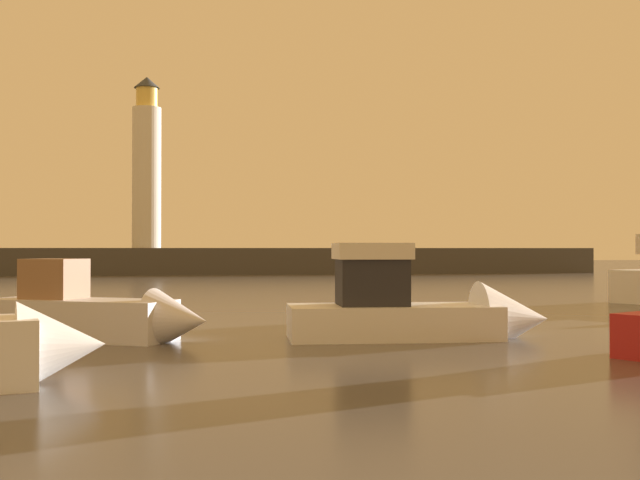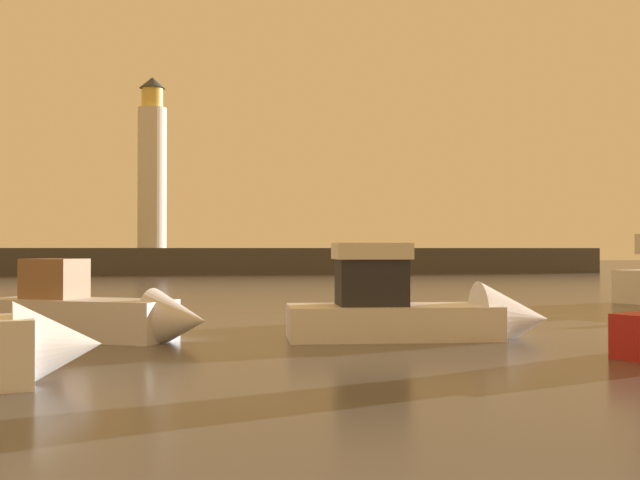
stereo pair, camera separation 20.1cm
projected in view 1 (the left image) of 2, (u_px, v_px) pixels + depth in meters
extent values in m
plane|color=#4C4742|center=(229.00, 297.00, 36.28)|extent=(220.00, 220.00, 0.00)
cube|color=#423F3D|center=(209.00, 261.00, 69.37)|extent=(71.31, 4.44, 2.33)
cylinder|color=silver|center=(147.00, 178.00, 68.54)|extent=(2.51, 2.51, 12.36)
cylinder|color=#F2CC59|center=(147.00, 98.00, 68.62)|extent=(1.88, 1.88, 1.73)
cone|color=#33383D|center=(147.00, 82.00, 68.64)|extent=(2.25, 2.25, 0.99)
cube|color=silver|center=(81.00, 319.00, 19.35)|extent=(4.87, 3.57, 0.99)
cone|color=silver|center=(180.00, 320.00, 18.50)|extent=(1.96, 2.00, 1.51)
cube|color=#8C6647|center=(54.00, 279.00, 19.61)|extent=(1.72, 1.61, 1.00)
cone|color=white|center=(62.00, 346.00, 13.07)|extent=(1.75, 1.82, 1.53)
cube|color=white|center=(393.00, 322.00, 19.47)|extent=(5.31, 2.34, 0.84)
cone|color=white|center=(513.00, 319.00, 19.80)|extent=(1.93, 2.05, 1.94)
cube|color=#232328|center=(372.00, 282.00, 19.43)|extent=(1.76, 1.55, 1.15)
cube|color=silver|center=(372.00, 251.00, 19.43)|extent=(1.93, 1.70, 0.40)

